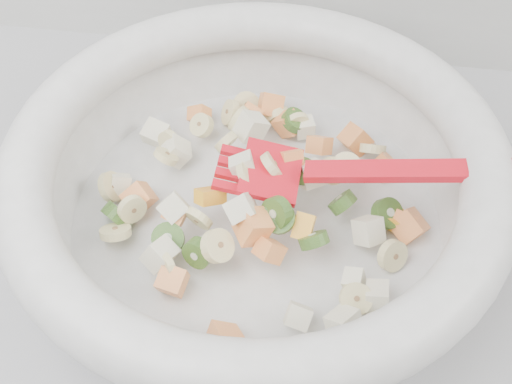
# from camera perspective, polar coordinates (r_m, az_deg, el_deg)

# --- Properties ---
(mixing_bowl) EXTENTS (0.43, 0.41, 0.11)m
(mixing_bowl) POSITION_cam_1_polar(r_m,az_deg,el_deg) (0.53, 0.03, 0.97)
(mixing_bowl) COLOR beige
(mixing_bowl) RESTS_ON counter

